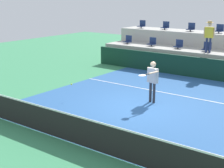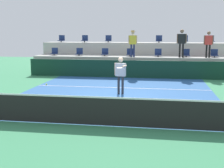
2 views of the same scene
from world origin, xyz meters
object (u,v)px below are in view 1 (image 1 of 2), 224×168
(stadium_chair_lower_far_left, at_px, (128,40))
(tennis_ball, at_px, (71,84))
(tennis_player, at_px, (152,78))
(stadium_chair_lower_left, at_px, (152,42))
(spectator_with_hat, at_px, (209,33))
(stadium_chair_lower_mid_left, at_px, (179,45))
(stadium_chair_upper_left, at_px, (165,26))
(stadium_chair_upper_far_left, at_px, (142,25))
(stadium_chair_upper_mid_left, at_px, (191,28))
(stadium_chair_lower_center, at_px, (207,48))
(stadium_chair_upper_center, at_px, (219,29))

(stadium_chair_lower_far_left, relative_size, tennis_ball, 7.65)
(tennis_player, bearing_deg, stadium_chair_lower_left, 119.93)
(tennis_player, distance_m, tennis_ball, 3.38)
(stadium_chair_lower_left, bearing_deg, stadium_chair_lower_far_left, 180.00)
(stadium_chair_lower_left, distance_m, spectator_with_hat, 3.80)
(stadium_chair_lower_left, distance_m, stadium_chair_lower_mid_left, 1.78)
(stadium_chair_lower_left, relative_size, stadium_chair_upper_left, 1.00)
(stadium_chair_lower_left, height_order, stadium_chair_upper_far_left, stadium_chair_upper_far_left)
(stadium_chair_upper_mid_left, xyz_separation_m, tennis_player, (2.00, -8.23, -1.26))
(stadium_chair_upper_left, bearing_deg, stadium_chair_lower_center, -26.94)
(stadium_chair_lower_far_left, bearing_deg, stadium_chair_upper_far_left, 92.36)
(stadium_chair_upper_mid_left, bearing_deg, spectator_with_hat, -47.76)
(stadium_chair_lower_mid_left, distance_m, spectator_with_hat, 2.11)
(stadium_chair_upper_mid_left, bearing_deg, stadium_chair_lower_mid_left, -87.63)
(stadium_chair_lower_far_left, height_order, tennis_player, stadium_chair_lower_far_left)
(stadium_chair_lower_far_left, distance_m, stadium_chair_upper_mid_left, 4.01)
(stadium_chair_lower_left, height_order, stadium_chair_upper_mid_left, stadium_chair_upper_mid_left)
(stadium_chair_lower_mid_left, xyz_separation_m, spectator_with_hat, (1.91, -0.38, 0.82))
(stadium_chair_lower_left, bearing_deg, stadium_chair_lower_center, 0.00)
(stadium_chair_upper_center, relative_size, spectator_with_hat, 0.31)
(stadium_chair_lower_far_left, height_order, stadium_chair_upper_center, stadium_chair_upper_center)
(stadium_chair_lower_far_left, bearing_deg, stadium_chair_lower_left, 0.00)
(stadium_chair_lower_left, relative_size, stadium_chair_upper_far_left, 1.00)
(stadium_chair_lower_center, xyz_separation_m, spectator_with_hat, (0.21, -0.38, 0.82))
(stadium_chair_upper_mid_left, bearing_deg, stadium_chair_upper_far_left, 180.00)
(stadium_chair_upper_mid_left, bearing_deg, tennis_ball, -95.44)
(stadium_chair_lower_left, height_order, stadium_chair_upper_center, stadium_chair_upper_center)
(stadium_chair_lower_mid_left, bearing_deg, stadium_chair_upper_far_left, 153.62)
(stadium_chair_upper_center, height_order, tennis_ball, stadium_chair_upper_center)
(stadium_chair_upper_far_left, height_order, stadium_chair_upper_center, same)
(stadium_chair_upper_far_left, height_order, stadium_chair_upper_left, same)
(stadium_chair_upper_mid_left, distance_m, tennis_player, 8.56)
(stadium_chair_upper_mid_left, height_order, tennis_ball, stadium_chair_upper_mid_left)
(stadium_chair_upper_mid_left, bearing_deg, stadium_chair_lower_center, -45.39)
(stadium_chair_upper_center, bearing_deg, stadium_chair_upper_left, 180.00)
(stadium_chair_upper_mid_left, height_order, stadium_chair_upper_center, same)
(stadium_chair_upper_left, distance_m, spectator_with_hat, 4.34)
(stadium_chair_lower_left, relative_size, stadium_chair_upper_center, 1.00)
(stadium_chair_lower_center, height_order, stadium_chair_upper_left, stadium_chair_upper_left)
(stadium_chair_lower_left, relative_size, stadium_chair_lower_mid_left, 1.00)
(stadium_chair_upper_left, bearing_deg, tennis_ball, -85.20)
(stadium_chair_lower_far_left, relative_size, stadium_chair_lower_center, 1.00)
(stadium_chair_lower_far_left, distance_m, stadium_chair_upper_far_left, 1.99)
(stadium_chair_upper_center, bearing_deg, stadium_chair_lower_left, -152.70)
(spectator_with_hat, bearing_deg, stadium_chair_upper_center, 95.20)
(stadium_chair_lower_left, distance_m, tennis_ball, 8.13)
(stadium_chair_lower_far_left, xyz_separation_m, tennis_player, (5.48, -6.43, -0.41))
(stadium_chair_upper_far_left, height_order, tennis_player, stadium_chair_upper_far_left)
(stadium_chair_lower_center, relative_size, stadium_chair_upper_left, 1.00)
(stadium_chair_upper_left, bearing_deg, tennis_player, -65.41)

